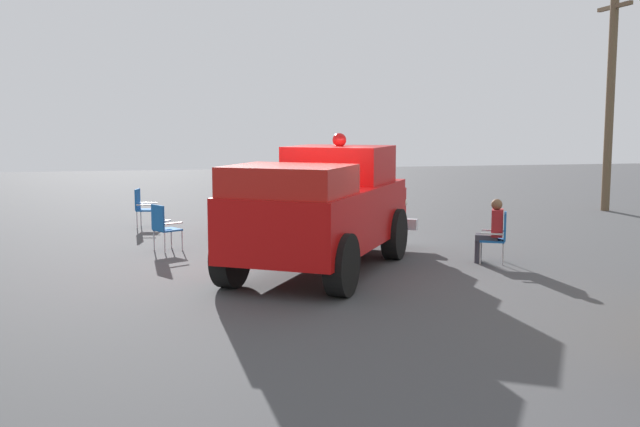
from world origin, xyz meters
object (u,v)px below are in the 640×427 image
Objects in this scene: lawn_chair_near_truck at (499,234)px; spectator_seated at (492,228)px; lawn_chair_by_car at (163,224)px; lawn_chair_spare at (142,205)px; vintage_fire_truck at (324,207)px; utility_pole at (610,96)px; classic_hot_rod at (284,199)px.

spectator_seated is (-0.12, 0.06, 0.11)m from lawn_chair_near_truck.
lawn_chair_by_car is 3.89m from lawn_chair_spare.
lawn_chair_near_truck is 7.13m from lawn_chair_by_car.
lawn_chair_near_truck and lawn_chair_by_car have the same top height.
lawn_chair_by_car is 0.79× the size of spectator_seated.
lawn_chair_by_car is (-3.00, 2.72, -0.61)m from vintage_fire_truck.
vintage_fire_truck is 0.90× the size of utility_pole.
vintage_fire_truck is at bearing -145.84° from utility_pole.
lawn_chair_by_car is 1.00× the size of lawn_chair_spare.
vintage_fire_truck is 5.95m from classic_hot_rod.
utility_pole is (7.22, 7.27, 2.88)m from spectator_seated.
lawn_chair_near_truck is at bearing -28.03° from spectator_seated.
utility_pole is (14.17, 0.66, 2.98)m from lawn_chair_spare.
utility_pole reaches higher than classic_hot_rod.
classic_hot_rod is 6.78m from spectator_seated.
classic_hot_rod is 6.89m from lawn_chair_near_truck.
lawn_chair_by_car is 14.68m from utility_pole.
spectator_seated is 0.19× the size of utility_pole.
utility_pole is (10.65, 7.23, 2.38)m from vintage_fire_truck.
lawn_chair_spare is (-3.73, 0.64, -0.16)m from classic_hot_rod.
lawn_chair_by_car is at bearing 156.72° from lawn_chair_near_truck.
lawn_chair_near_truck is at bearing -1.63° from vintage_fire_truck.
classic_hot_rod is 0.68× the size of utility_pole.
utility_pole is (13.65, 4.51, 2.98)m from lawn_chair_by_car.
classic_hot_rod is 4.55× the size of lawn_chair_spare.
lawn_chair_near_truck is at bearing -134.11° from utility_pole.
classic_hot_rod is at bearing 87.96° from vintage_fire_truck.
classic_hot_rod is 3.60× the size of spectator_seated.
utility_pole reaches higher than vintage_fire_truck.
lawn_chair_spare is at bearing 136.43° from spectator_seated.
lawn_chair_near_truck is at bearing -43.36° from lawn_chair_spare.
lawn_chair_near_truck is at bearing -61.06° from classic_hot_rod.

